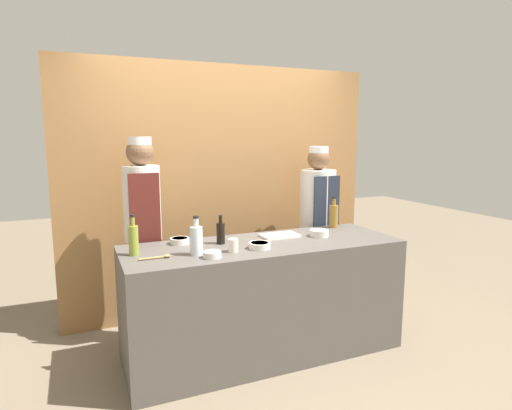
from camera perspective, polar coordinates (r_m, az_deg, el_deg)
name	(u,v)px	position (r m, az deg, el deg)	size (l,w,h in m)	color
ground_plane	(263,351)	(3.68, 0.98, -18.90)	(14.00, 14.00, 0.00)	#756651
cabinet_wall	(221,191)	(4.24, -4.65, 1.94)	(3.06, 0.18, 2.40)	olive
counter	(263,298)	(3.49, 1.00, -12.33)	(2.17, 0.76, 0.90)	#514C47
sauce_bowl_white	(319,233)	(3.61, 8.43, -3.68)	(0.16, 0.16, 0.06)	silver
sauce_bowl_yellow	(212,254)	(2.97, -5.89, -6.54)	(0.13, 0.13, 0.04)	silver
sauce_bowl_green	(180,240)	(3.38, -10.14, -4.68)	(0.15, 0.15, 0.05)	silver
sauce_bowl_purple	(259,245)	(3.19, 0.47, -5.37)	(0.16, 0.16, 0.05)	silver
cutting_board	(280,236)	(3.56, 3.17, -4.10)	(0.31, 0.19, 0.02)	white
bottle_soy	(221,233)	(3.33, -4.73, -3.68)	(0.07, 0.07, 0.23)	black
bottle_vinegar	(334,215)	(3.97, 10.31, -1.37)	(0.08, 0.08, 0.29)	olive
bottle_oil	(134,239)	(3.11, -16.02, -4.44)	(0.07, 0.07, 0.29)	olive
bottle_clear	(196,240)	(3.03, -7.96, -4.61)	(0.09, 0.09, 0.28)	silver
cup_cream	(233,245)	(3.10, -3.06, -5.40)	(0.07, 0.07, 0.10)	silver
wooden_spoon	(158,257)	(3.01, -12.91, -6.79)	(0.21, 0.04, 0.02)	#B2844C
chef_left	(143,230)	(3.66, -14.81, -3.23)	(0.30, 0.30, 1.73)	#28282D
chef_right	(317,223)	(4.23, 8.17, -2.38)	(0.34, 0.34, 1.64)	#28282D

